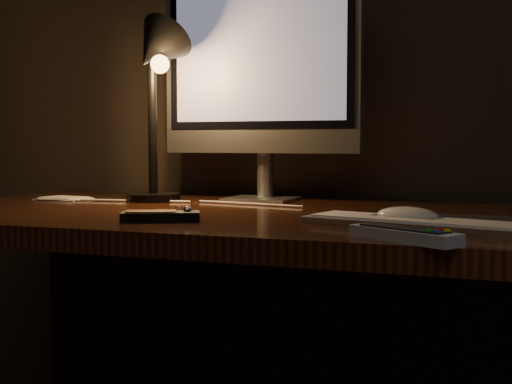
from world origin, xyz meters
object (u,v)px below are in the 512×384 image
(desk_lamp, at_px, (155,76))
(keyboard, at_px, (419,223))
(monitor, at_px, (261,73))
(media_remote, at_px, (160,216))
(mouse, at_px, (408,218))
(desk, at_px, (295,270))
(tv_remote, at_px, (404,234))

(desk_lamp, bearing_deg, keyboard, -33.21)
(monitor, bearing_deg, media_remote, -90.71)
(mouse, bearing_deg, media_remote, -148.31)
(desk, relative_size, tv_remote, 9.38)
(mouse, distance_m, desk_lamp, 0.71)
(desk, bearing_deg, desk_lamp, 174.17)
(media_remote, bearing_deg, monitor, 62.87)
(desk, height_order, desk_lamp, desk_lamp)
(desk, bearing_deg, mouse, -37.85)
(desk, bearing_deg, media_remote, -117.53)
(keyboard, height_order, mouse, mouse)
(keyboard, bearing_deg, mouse, 141.21)
(media_remote, bearing_deg, desk_lamp, 94.07)
(mouse, relative_size, desk_lamp, 0.26)
(tv_remote, bearing_deg, keyboard, 121.78)
(mouse, bearing_deg, keyboard, -35.19)
(mouse, xyz_separation_m, desk_lamp, (-0.60, 0.24, 0.28))
(media_remote, height_order, tv_remote, media_remote)
(monitor, distance_m, keyboard, 0.66)
(keyboard, xyz_separation_m, mouse, (-0.02, 0.03, 0.00))
(desk, relative_size, monitor, 3.15)
(keyboard, relative_size, media_remote, 2.68)
(mouse, bearing_deg, desk_lamp, 177.14)
(media_remote, relative_size, desk_lamp, 0.34)
(keyboard, relative_size, tv_remote, 2.29)
(desk, height_order, monitor, monitor)
(mouse, relative_size, media_remote, 0.77)
(desk_lamp, bearing_deg, desk, -15.82)
(media_remote, height_order, desk_lamp, desk_lamp)
(monitor, bearing_deg, desk, -49.93)
(media_remote, bearing_deg, mouse, -12.26)
(tv_remote, xyz_separation_m, desk_lamp, (-0.63, 0.44, 0.28))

